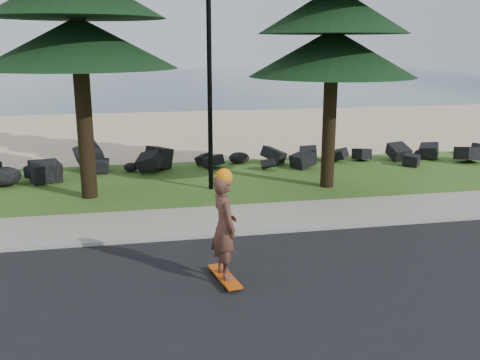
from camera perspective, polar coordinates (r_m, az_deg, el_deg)
The scene contains 9 objects.
ground at distance 13.01m, azimuth -1.11°, elevation -4.60°, with size 160.00×160.00×0.00m, color #36591C.
road at distance 8.97m, azimuth 4.06°, elevation -13.75°, with size 160.00×7.00×0.02m, color black.
kerb at distance 12.16m, azimuth -0.37°, elevation -5.73°, with size 160.00×0.20×0.10m, color #A19991.
sidewalk at distance 13.18m, azimuth -1.26°, elevation -4.15°, with size 160.00×2.00×0.08m, color #9F9385.
beach_sand at distance 27.03m, azimuth -6.50°, elevation 5.30°, with size 160.00×15.00×0.01m, color tan.
ocean at distance 63.29m, azimuth -9.33°, elevation 10.38°, with size 160.00×58.00×0.01m, color #344E64.
seawall_boulders at distance 18.34m, azimuth -4.16°, elevation 1.01°, with size 60.00×2.40×1.10m, color black, non-canonical shape.
lamp_post at distance 15.46m, azimuth -3.32°, elevation 14.01°, with size 0.25×0.14×8.14m.
skateboarder at distance 9.55m, azimuth -1.69°, elevation -5.02°, with size 0.57×1.17×2.11m.
Camera 1 is at (-2.13, -12.12, 4.23)m, focal length 40.00 mm.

